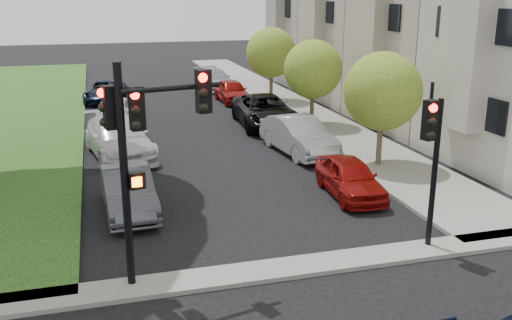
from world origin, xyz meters
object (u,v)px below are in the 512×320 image
object	(u,v)px
car_parked_1	(299,136)
car_parked_2	(265,111)
small_tree_a	(383,91)
car_parked_5	(128,191)
traffic_signal_secondary	(432,147)
car_parked_8	(105,91)
traffic_signal_main	(141,136)
car_parked_3	(232,91)
car_parked_7	(114,114)
car_parked_4	(215,79)
car_parked_6	(119,138)
small_tree_c	(271,53)
small_tree_b	(313,69)
car_parked_0	(350,177)

from	to	relation	value
car_parked_1	car_parked_2	size ratio (longest dim) A/B	0.83
small_tree_a	car_parked_5	size ratio (longest dim) A/B	1.08
traffic_signal_secondary	car_parked_8	size ratio (longest dim) A/B	0.87
car_parked_1	car_parked_8	xyz separation A→B (m)	(-7.59, 14.56, -0.13)
car_parked_1	traffic_signal_secondary	bearing A→B (deg)	-96.63
traffic_signal_main	small_tree_a	bearing A→B (deg)	36.32
car_parked_3	car_parked_7	xyz separation A→B (m)	(-7.37, -5.46, 0.09)
car_parked_4	car_parked_8	xyz separation A→B (m)	(-7.55, -2.68, -0.05)
car_parked_2	car_parked_7	bearing A→B (deg)	172.02
small_tree_a	car_parked_6	distance (m)	10.84
small_tree_c	car_parked_4	world-z (taller)	small_tree_c
car_parked_2	car_parked_6	xyz separation A→B (m)	(-7.45, -3.71, 0.01)
small_tree_b	car_parked_0	bearing A→B (deg)	-103.93
car_parked_2	car_parked_4	xyz separation A→B (m)	(-0.12, 11.97, -0.09)
traffic_signal_secondary	car_parked_7	distance (m)	18.25
small_tree_a	car_parked_3	xyz separation A→B (m)	(-2.35, 14.93, -2.31)
traffic_signal_secondary	car_parked_2	xyz separation A→B (m)	(0.05, 15.07, -2.05)
traffic_signal_secondary	car_parked_5	size ratio (longest dim) A/B	0.97
small_tree_a	car_parked_7	distance (m)	13.75
traffic_signal_main	car_parked_5	xyz separation A→B (m)	(-0.16, 4.82, -2.92)
car_parked_1	car_parked_6	world-z (taller)	car_parked_6
car_parked_3	car_parked_8	bearing A→B (deg)	161.68
traffic_signal_main	car_parked_0	distance (m)	8.84
small_tree_c	car_parked_6	size ratio (longest dim) A/B	0.83
traffic_signal_secondary	car_parked_0	size ratio (longest dim) A/B	1.07
car_parked_4	car_parked_5	size ratio (longest dim) A/B	1.15
car_parked_7	car_parked_8	bearing A→B (deg)	99.75
car_parked_0	car_parked_7	bearing A→B (deg)	124.34
car_parked_8	car_parked_6	bearing A→B (deg)	-78.74
small_tree_a	small_tree_c	world-z (taller)	small_tree_c
car_parked_4	car_parked_8	size ratio (longest dim) A/B	1.03
small_tree_a	car_parked_6	xyz separation A→B (m)	(-9.72, 4.27, -2.20)
traffic_signal_main	car_parked_7	world-z (taller)	traffic_signal_main
car_parked_0	car_parked_8	xyz separation A→B (m)	(-7.47, 19.98, 0.00)
car_parked_0	car_parked_7	size ratio (longest dim) A/B	0.83
car_parked_5	traffic_signal_main	bearing A→B (deg)	-90.90
car_parked_2	car_parked_5	distance (m)	12.65
traffic_signal_secondary	traffic_signal_main	bearing A→B (deg)	179.67
car_parked_2	small_tree_a	bearing A→B (deg)	-70.79
small_tree_b	car_parked_5	distance (m)	13.80
traffic_signal_main	car_parked_3	world-z (taller)	traffic_signal_main
traffic_signal_main	car_parked_4	distance (m)	28.09
traffic_signal_main	car_parked_7	bearing A→B (deg)	90.46
small_tree_b	car_parked_0	world-z (taller)	small_tree_b
small_tree_a	car_parked_8	distance (m)	20.06
car_parked_3	car_parked_5	xyz separation A→B (m)	(-7.40, -17.15, -0.00)
traffic_signal_secondary	car_parked_5	world-z (taller)	traffic_signal_secondary
small_tree_a	car_parked_1	distance (m)	4.22
car_parked_0	car_parked_2	distance (m)	10.70
traffic_signal_main	car_parked_3	distance (m)	23.32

